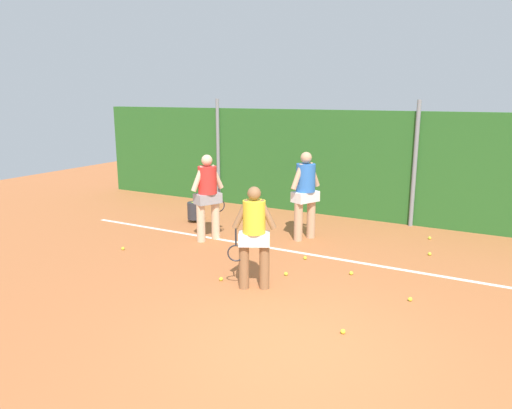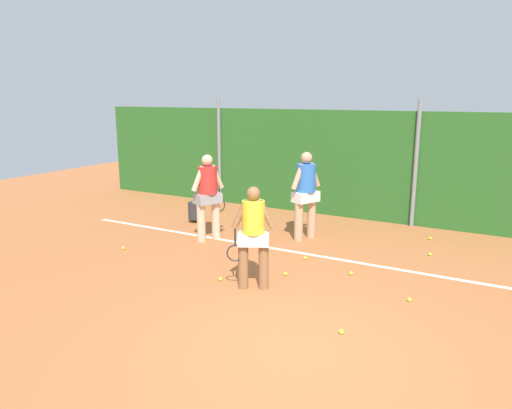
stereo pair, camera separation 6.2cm
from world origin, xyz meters
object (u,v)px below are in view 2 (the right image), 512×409
Objects in this scene: player_midcourt at (208,193)px; tennis_ball_3 at (430,238)px; player_backcourt_far at (306,191)px; tennis_ball_12 at (220,279)px; tennis_ball_5 at (240,267)px; tennis_ball_13 at (430,254)px; tennis_ball_11 at (341,332)px; tennis_ball_10 at (305,258)px; tennis_ball_0 at (123,248)px; tennis_ball_4 at (285,274)px; tennis_ball_1 at (214,208)px; tennis_ball_7 at (409,300)px; player_foreground_near at (253,232)px; tennis_ball_8 at (351,273)px; ball_hopper at (195,210)px.

player_midcourt reaches higher than tennis_ball_3.
player_backcourt_far is 29.15× the size of tennis_ball_12.
tennis_ball_5 and tennis_ball_13 have the same top height.
tennis_ball_11 is 1.00× the size of tennis_ball_13.
tennis_ball_5 is at bearing -126.96° from tennis_ball_3.
tennis_ball_12 is at bearing -115.95° from tennis_ball_10.
tennis_ball_0 is 1.00× the size of tennis_ball_10.
tennis_ball_4 and tennis_ball_5 have the same top height.
tennis_ball_1 is 1.00× the size of tennis_ball_4.
tennis_ball_11 is (-0.27, -5.05, 0.00)m from tennis_ball_3.
tennis_ball_3 is 1.00× the size of tennis_ball_5.
tennis_ball_7 is at bearing -24.83° from tennis_ball_10.
player_backcourt_far is at bearing 140.36° from tennis_ball_7.
tennis_ball_4 is 1.00× the size of tennis_ball_7.
tennis_ball_7 is 1.60m from tennis_ball_11.
tennis_ball_12 is at bearing -139.03° from tennis_ball_4.
tennis_ball_3 is at bearing -35.22° from player_midcourt.
tennis_ball_3 is at bearing 94.78° from tennis_ball_7.
player_foreground_near is 2.04m from tennis_ball_8.
tennis_ball_3 is at bearing 13.03° from ball_hopper.
tennis_ball_0 is at bearing -34.95° from player_foreground_near.
tennis_ball_5 is 0.65m from tennis_ball_12.
player_midcourt is at bearing 154.76° from tennis_ball_4.
tennis_ball_8 is at bearing 150.57° from tennis_ball_7.
tennis_ball_10 and tennis_ball_13 have the same top height.
player_backcourt_far is 4.46m from tennis_ball_11.
tennis_ball_11 is (1.57, -1.56, 0.00)m from tennis_ball_4.
player_foreground_near is 2.99m from player_backcourt_far.
tennis_ball_5 and tennis_ball_11 have the same top height.
player_foreground_near is 2.89m from player_midcourt.
tennis_ball_4 is at bearing 40.97° from tennis_ball_12.
tennis_ball_8 is at bearing 68.82° from player_backcourt_far.
ball_hopper is 1.39m from tennis_ball_1.
tennis_ball_4 and tennis_ball_13 have the same top height.
tennis_ball_0 is at bearing 167.13° from player_midcourt.
ball_hopper is at bearing -75.27° from tennis_ball_1.
tennis_ball_13 is at bearing 59.64° from tennis_ball_8.
tennis_ball_10 is (-1.88, -2.54, 0.00)m from tennis_ball_3.
tennis_ball_0 is at bearing 166.25° from tennis_ball_11.
tennis_ball_12 is 4.26m from tennis_ball_13.
tennis_ball_1 is 6.07m from tennis_ball_13.
tennis_ball_0 is 1.00× the size of tennis_ball_5.
player_foreground_near reaches higher than tennis_ball_13.
tennis_ball_10 is at bearing 122.70° from tennis_ball_11.
tennis_ball_3 is 3.16m from tennis_ball_10.
player_midcourt is (-2.18, 1.89, 0.10)m from player_foreground_near.
tennis_ball_13 is at bearing -152.96° from player_foreground_near.
tennis_ball_0 is (-2.96, -2.51, -1.05)m from player_backcourt_far.
tennis_ball_3 and tennis_ball_4 have the same top height.
tennis_ball_3 is at bearing -142.99° from player_foreground_near.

